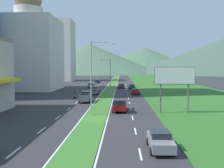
% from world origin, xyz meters
% --- Properties ---
extents(ground_plane, '(600.00, 600.00, 0.00)m').
position_xyz_m(ground_plane, '(0.00, 0.00, 0.00)').
color(ground_plane, '#2D2D30').
extents(grass_median, '(3.20, 240.00, 0.06)m').
position_xyz_m(grass_median, '(0.00, 60.00, 0.03)').
color(grass_median, '#387028').
rests_on(grass_median, ground_plane).
extents(grass_verge_right, '(24.00, 240.00, 0.06)m').
position_xyz_m(grass_verge_right, '(20.60, 60.00, 0.03)').
color(grass_verge_right, '#2D6023').
rests_on(grass_verge_right, ground_plane).
extents(lane_dash_left_1, '(0.16, 2.80, 0.01)m').
position_xyz_m(lane_dash_left_1, '(-5.10, -12.87, 0.01)').
color(lane_dash_left_1, silver).
rests_on(lane_dash_left_1, ground_plane).
extents(lane_dash_left_2, '(0.16, 2.80, 0.01)m').
position_xyz_m(lane_dash_left_2, '(-5.10, -5.74, 0.01)').
color(lane_dash_left_2, silver).
rests_on(lane_dash_left_2, ground_plane).
extents(lane_dash_left_3, '(0.16, 2.80, 0.01)m').
position_xyz_m(lane_dash_left_3, '(-5.10, 1.39, 0.01)').
color(lane_dash_left_3, silver).
rests_on(lane_dash_left_3, ground_plane).
extents(lane_dash_left_4, '(0.16, 2.80, 0.01)m').
position_xyz_m(lane_dash_left_4, '(-5.10, 8.53, 0.01)').
color(lane_dash_left_4, silver).
rests_on(lane_dash_left_4, ground_plane).
extents(lane_dash_left_5, '(0.16, 2.80, 0.01)m').
position_xyz_m(lane_dash_left_5, '(-5.10, 15.66, 0.01)').
color(lane_dash_left_5, silver).
rests_on(lane_dash_left_5, ground_plane).
extents(lane_dash_left_6, '(0.16, 2.80, 0.01)m').
position_xyz_m(lane_dash_left_6, '(-5.10, 22.79, 0.01)').
color(lane_dash_left_6, silver).
rests_on(lane_dash_left_6, ground_plane).
extents(lane_dash_left_7, '(0.16, 2.80, 0.01)m').
position_xyz_m(lane_dash_left_7, '(-5.10, 29.92, 0.01)').
color(lane_dash_left_7, silver).
rests_on(lane_dash_left_7, ground_plane).
extents(lane_dash_left_8, '(0.16, 2.80, 0.01)m').
position_xyz_m(lane_dash_left_8, '(-5.10, 37.05, 0.01)').
color(lane_dash_left_8, silver).
rests_on(lane_dash_left_8, ground_plane).
extents(lane_dash_left_9, '(0.16, 2.80, 0.01)m').
position_xyz_m(lane_dash_left_9, '(-5.10, 44.18, 0.01)').
color(lane_dash_left_9, silver).
rests_on(lane_dash_left_9, ground_plane).
extents(lane_dash_left_10, '(0.16, 2.80, 0.01)m').
position_xyz_m(lane_dash_left_10, '(-5.10, 51.32, 0.01)').
color(lane_dash_left_10, silver).
rests_on(lane_dash_left_10, ground_plane).
extents(lane_dash_left_11, '(0.16, 2.80, 0.01)m').
position_xyz_m(lane_dash_left_11, '(-5.10, 58.45, 0.01)').
color(lane_dash_left_11, silver).
rests_on(lane_dash_left_11, ground_plane).
extents(lane_dash_left_12, '(0.16, 2.80, 0.01)m').
position_xyz_m(lane_dash_left_12, '(-5.10, 65.58, 0.01)').
color(lane_dash_left_12, silver).
rests_on(lane_dash_left_12, ground_plane).
extents(lane_dash_left_13, '(0.16, 2.80, 0.01)m').
position_xyz_m(lane_dash_left_13, '(-5.10, 72.71, 0.01)').
color(lane_dash_left_13, silver).
rests_on(lane_dash_left_13, ground_plane).
extents(lane_dash_right_1, '(0.16, 2.80, 0.01)m').
position_xyz_m(lane_dash_right_1, '(5.10, -12.87, 0.01)').
color(lane_dash_right_1, silver).
rests_on(lane_dash_right_1, ground_plane).
extents(lane_dash_right_2, '(0.16, 2.80, 0.01)m').
position_xyz_m(lane_dash_right_2, '(5.10, -5.74, 0.01)').
color(lane_dash_right_2, silver).
rests_on(lane_dash_right_2, ground_plane).
extents(lane_dash_right_3, '(0.16, 2.80, 0.01)m').
position_xyz_m(lane_dash_right_3, '(5.10, 1.39, 0.01)').
color(lane_dash_right_3, silver).
rests_on(lane_dash_right_3, ground_plane).
extents(lane_dash_right_4, '(0.16, 2.80, 0.01)m').
position_xyz_m(lane_dash_right_4, '(5.10, 8.53, 0.01)').
color(lane_dash_right_4, silver).
rests_on(lane_dash_right_4, ground_plane).
extents(lane_dash_right_5, '(0.16, 2.80, 0.01)m').
position_xyz_m(lane_dash_right_5, '(5.10, 15.66, 0.01)').
color(lane_dash_right_5, silver).
rests_on(lane_dash_right_5, ground_plane).
extents(lane_dash_right_6, '(0.16, 2.80, 0.01)m').
position_xyz_m(lane_dash_right_6, '(5.10, 22.79, 0.01)').
color(lane_dash_right_6, silver).
rests_on(lane_dash_right_6, ground_plane).
extents(lane_dash_right_7, '(0.16, 2.80, 0.01)m').
position_xyz_m(lane_dash_right_7, '(5.10, 29.92, 0.01)').
color(lane_dash_right_7, silver).
rests_on(lane_dash_right_7, ground_plane).
extents(lane_dash_right_8, '(0.16, 2.80, 0.01)m').
position_xyz_m(lane_dash_right_8, '(5.10, 37.05, 0.01)').
color(lane_dash_right_8, silver).
rests_on(lane_dash_right_8, ground_plane).
extents(lane_dash_right_9, '(0.16, 2.80, 0.01)m').
position_xyz_m(lane_dash_right_9, '(5.10, 44.18, 0.01)').
color(lane_dash_right_9, silver).
rests_on(lane_dash_right_9, ground_plane).
extents(lane_dash_right_10, '(0.16, 2.80, 0.01)m').
position_xyz_m(lane_dash_right_10, '(5.10, 51.32, 0.01)').
color(lane_dash_right_10, silver).
rests_on(lane_dash_right_10, ground_plane).
extents(lane_dash_right_11, '(0.16, 2.80, 0.01)m').
position_xyz_m(lane_dash_right_11, '(5.10, 58.45, 0.01)').
color(lane_dash_right_11, silver).
rests_on(lane_dash_right_11, ground_plane).
extents(lane_dash_right_12, '(0.16, 2.80, 0.01)m').
position_xyz_m(lane_dash_right_12, '(5.10, 65.58, 0.01)').
color(lane_dash_right_12, silver).
rests_on(lane_dash_right_12, ground_plane).
extents(lane_dash_right_13, '(0.16, 2.80, 0.01)m').
position_xyz_m(lane_dash_right_13, '(5.10, 72.71, 0.01)').
color(lane_dash_right_13, silver).
rests_on(lane_dash_right_13, ground_plane).
extents(edge_line_median_left, '(0.16, 240.00, 0.01)m').
position_xyz_m(edge_line_median_left, '(-1.75, 60.00, 0.01)').
color(edge_line_median_left, silver).
rests_on(edge_line_median_left, ground_plane).
extents(edge_line_median_right, '(0.16, 240.00, 0.01)m').
position_xyz_m(edge_line_median_right, '(1.75, 60.00, 0.01)').
color(edge_line_median_right, silver).
rests_on(edge_line_median_right, ground_plane).
extents(domed_building, '(17.40, 17.40, 31.22)m').
position_xyz_m(domed_building, '(-24.51, 43.84, 12.35)').
color(domed_building, silver).
rests_on(domed_building, ground_plane).
extents(midrise_colored, '(13.38, 13.38, 29.75)m').
position_xyz_m(midrise_colored, '(-27.07, 92.44, 14.88)').
color(midrise_colored, beige).
rests_on(midrise_colored, ground_plane).
extents(hill_far_left, '(156.08, 156.08, 32.03)m').
position_xyz_m(hill_far_left, '(-31.44, 245.96, 16.01)').
color(hill_far_left, '#47664C').
rests_on(hill_far_left, ground_plane).
extents(hill_far_center, '(156.92, 156.92, 32.94)m').
position_xyz_m(hill_far_center, '(31.70, 299.97, 16.47)').
color(hill_far_center, '#47664C').
rests_on(hill_far_center, ground_plane).
extents(street_lamp_near, '(3.43, 0.42, 10.50)m').
position_xyz_m(street_lamp_near, '(-0.37, 3.02, 6.02)').
color(street_lamp_near, '#99999E').
rests_on(street_lamp_near, ground_plane).
extents(street_lamp_mid, '(2.71, 0.37, 8.76)m').
position_xyz_m(street_lamp_mid, '(0.54, 29.47, 5.05)').
color(street_lamp_mid, '#99999E').
rests_on(street_lamp_mid, ground_plane).
extents(street_lamp_far, '(2.87, 0.40, 9.18)m').
position_xyz_m(street_lamp_far, '(-0.01, 55.84, 5.28)').
color(street_lamp_far, '#99999E').
rests_on(street_lamp_far, ground_plane).
extents(billboard_roadside, '(5.95, 0.28, 6.93)m').
position_xyz_m(billboard_roadside, '(11.39, 4.83, 5.31)').
color(billboard_roadside, '#4C4C51').
rests_on(billboard_roadside, ground_plane).
extents(car_0, '(1.94, 4.75, 1.54)m').
position_xyz_m(car_0, '(3.54, 48.58, 0.78)').
color(car_0, black).
rests_on(car_0, ground_plane).
extents(car_1, '(2.04, 4.54, 1.60)m').
position_xyz_m(car_1, '(-3.62, 34.99, 0.81)').
color(car_1, '#C6842D').
rests_on(car_1, ground_plane).
extents(car_2, '(1.99, 4.43, 1.35)m').
position_xyz_m(car_2, '(7.05, 31.16, 0.71)').
color(car_2, maroon).
rests_on(car_2, ground_plane).
extents(car_3, '(1.86, 4.33, 1.44)m').
position_xyz_m(car_3, '(-6.70, 75.74, 0.75)').
color(car_3, navy).
rests_on(car_3, ground_plane).
extents(car_4, '(1.89, 4.41, 1.48)m').
position_xyz_m(car_4, '(-6.67, 51.85, 0.75)').
color(car_4, slate).
rests_on(car_4, ground_plane).
extents(car_5, '(1.98, 4.42, 1.57)m').
position_xyz_m(car_5, '(6.83, -11.77, 0.80)').
color(car_5, slate).
rests_on(car_5, ground_plane).
extents(car_6, '(1.90, 4.17, 1.37)m').
position_xyz_m(car_6, '(-3.26, 29.98, 0.72)').
color(car_6, slate).
rests_on(car_6, ground_plane).
extents(car_8, '(2.01, 4.50, 1.46)m').
position_xyz_m(car_8, '(6.78, 46.90, 0.75)').
color(car_8, '#0C5128').
rests_on(car_8, ground_plane).
extents(pickup_truck_0, '(2.18, 5.40, 2.00)m').
position_xyz_m(pickup_truck_0, '(-3.50, 16.98, 0.98)').
color(pickup_truck_0, '#515459').
rests_on(pickup_truck_0, ground_plane).
extents(pickup_truck_1, '(2.18, 5.40, 2.00)m').
position_xyz_m(pickup_truck_1, '(3.26, 6.38, 0.98)').
color(pickup_truck_1, maroon).
rests_on(pickup_truck_1, ground_plane).
extents(motorcycle_rider, '(0.36, 2.00, 1.80)m').
position_xyz_m(motorcycle_rider, '(-6.59, 22.02, 0.75)').
color(motorcycle_rider, black).
rests_on(motorcycle_rider, ground_plane).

